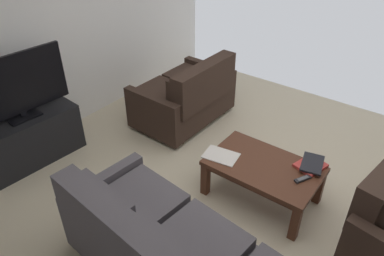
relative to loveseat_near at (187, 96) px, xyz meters
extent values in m
cube|color=beige|center=(-1.33, 0.85, -0.36)|extent=(5.01, 5.02, 0.01)
cube|color=white|center=(1.17, 0.85, 1.05)|extent=(0.12, 5.02, 2.82)
cylinder|color=black|center=(-0.66, 1.46, -0.33)|extent=(0.05, 0.05, 0.06)
cylinder|color=black|center=(-0.60, 2.11, -0.33)|extent=(0.05, 0.05, 0.06)
cube|color=#4C474C|center=(-1.47, 1.84, 0.10)|extent=(0.64, 0.74, 0.10)
cube|color=#4C474C|center=(-0.86, 1.79, 0.10)|extent=(0.64, 0.74, 0.10)
cube|color=#4C474C|center=(-0.84, 2.03, 0.25)|extent=(0.56, 0.17, 0.36)
cube|color=#4C474C|center=(-0.50, 1.77, -0.06)|extent=(0.17, 0.78, 0.51)
cylinder|color=black|center=(0.38, -0.44, -0.33)|extent=(0.05, 0.05, 0.06)
cylinder|color=black|center=(0.40, 0.42, -0.33)|extent=(0.05, 0.05, 0.06)
cylinder|color=black|center=(-0.27, -0.42, -0.33)|extent=(0.05, 0.05, 0.06)
cylinder|color=black|center=(-0.26, 0.43, -0.33)|extent=(0.05, 0.05, 0.06)
cube|color=#33231C|center=(0.06, 0.00, -0.12)|extent=(0.80, 1.03, 0.36)
cube|color=#33231C|center=(0.08, -0.26, 0.11)|extent=(0.69, 0.49, 0.10)
cube|color=#33231C|center=(0.09, 0.25, 0.11)|extent=(0.69, 0.49, 0.10)
cube|color=#33231C|center=(-0.27, 0.01, 0.25)|extent=(0.20, 1.02, 0.48)
cube|color=#33231C|center=(-0.16, -0.25, 0.25)|extent=(0.13, 0.46, 0.34)
cube|color=#33231C|center=(-0.15, 0.26, 0.25)|extent=(0.13, 0.46, 0.34)
cube|color=#33231C|center=(0.05, -0.56, -0.05)|extent=(0.78, 0.12, 0.52)
cube|color=#33231C|center=(0.07, 0.56, -0.05)|extent=(0.78, 0.12, 0.52)
cube|color=#4C2819|center=(-1.41, 0.67, 0.02)|extent=(1.00, 0.63, 0.04)
cube|color=#4C2819|center=(-1.41, 0.67, -0.02)|extent=(0.92, 0.57, 0.05)
cube|color=#4C2819|center=(-1.87, 0.40, -0.18)|extent=(0.07, 0.07, 0.36)
cube|color=#4C2819|center=(-0.95, 0.40, -0.18)|extent=(0.07, 0.07, 0.36)
cube|color=#4C2819|center=(-1.87, 0.94, -0.18)|extent=(0.07, 0.07, 0.36)
cube|color=#4C2819|center=(-0.95, 0.94, -0.18)|extent=(0.07, 0.07, 0.36)
cube|color=black|center=(0.85, 1.63, -0.09)|extent=(0.50, 1.05, 0.54)
cube|color=black|center=(0.97, 1.62, -0.09)|extent=(0.09, 0.87, 0.32)
cube|color=black|center=(0.87, 1.54, -0.09)|extent=(0.22, 0.25, 0.06)
cube|color=black|center=(0.85, 1.63, 0.19)|extent=(0.22, 0.33, 0.02)
cube|color=black|center=(0.85, 1.63, 0.23)|extent=(0.04, 0.06, 0.06)
cube|color=black|center=(0.85, 1.63, 0.55)|extent=(0.12, 1.06, 0.61)
cube|color=black|center=(0.87, 1.63, 0.55)|extent=(0.08, 1.02, 0.58)
cylinder|color=black|center=(-2.42, 0.34, -0.33)|extent=(0.06, 0.06, 0.06)
cube|color=#33231C|center=(-2.37, 0.64, 0.25)|extent=(0.30, 0.78, 0.43)
cube|color=#C63833|center=(-1.75, 0.44, 0.06)|extent=(0.27, 0.30, 0.03)
cube|color=black|center=(-1.76, 0.43, 0.08)|extent=(0.24, 0.32, 0.02)
cube|color=black|center=(-1.77, 0.65, 0.05)|extent=(0.11, 0.16, 0.02)
cube|color=#59595B|center=(-1.77, 0.65, 0.06)|extent=(0.08, 0.11, 0.00)
cube|color=silver|center=(-1.02, 0.80, 0.05)|extent=(0.35, 0.27, 0.01)
camera|label=1|loc=(-2.43, 3.11, 2.16)|focal=33.97mm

